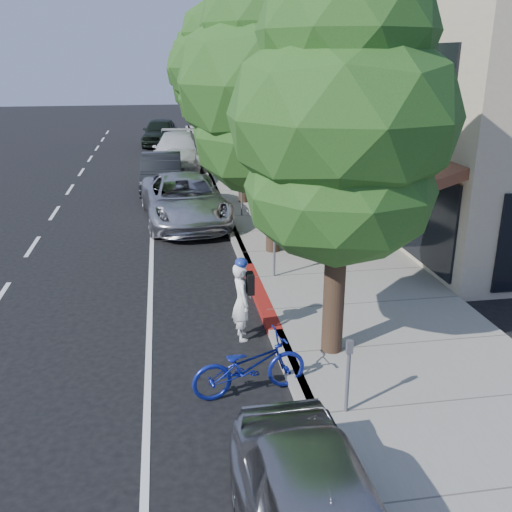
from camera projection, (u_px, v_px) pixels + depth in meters
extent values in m
plane|color=black|center=(267.00, 316.00, 12.79)|extent=(120.00, 120.00, 0.00)
cube|color=gray|center=(290.00, 215.00, 20.56)|extent=(4.60, 56.00, 0.15)
cube|color=#9E998E|center=(227.00, 218.00, 20.21)|extent=(0.30, 56.00, 0.15)
cube|color=maroon|center=(260.00, 295.00, 13.70)|extent=(0.32, 4.00, 0.15)
cube|color=#B9A48E|center=(386.00, 97.00, 29.85)|extent=(10.00, 36.00, 7.00)
cylinder|color=black|center=(334.00, 295.00, 10.64)|extent=(0.40, 0.40, 2.58)
ellipsoid|color=#174F19|center=(339.00, 189.00, 9.97)|extent=(3.39, 3.39, 2.72)
ellipsoid|color=#174F19|center=(343.00, 115.00, 9.55)|extent=(3.99, 3.99, 3.19)
ellipsoid|color=#174F19|center=(347.00, 30.00, 9.11)|extent=(2.99, 2.99, 2.40)
cylinder|color=black|center=(273.00, 210.00, 16.20)|extent=(0.40, 0.40, 2.74)
ellipsoid|color=#174F19|center=(274.00, 133.00, 15.48)|extent=(4.53, 4.53, 3.62)
ellipsoid|color=#174F19|center=(274.00, 82.00, 15.04)|extent=(5.32, 5.32, 4.26)
ellipsoid|color=#174F19|center=(275.00, 24.00, 14.57)|extent=(3.99, 3.99, 3.19)
cylinder|color=black|center=(243.00, 170.00, 21.78)|extent=(0.40, 0.40, 2.77)
ellipsoid|color=#174F19|center=(243.00, 112.00, 21.06)|extent=(3.19, 3.19, 2.55)
ellipsoid|color=#174F19|center=(243.00, 74.00, 20.61)|extent=(3.75, 3.75, 3.00)
ellipsoid|color=#174F19|center=(242.00, 31.00, 20.14)|extent=(2.81, 2.81, 2.25)
cylinder|color=black|center=(226.00, 146.00, 27.35)|extent=(0.40, 0.40, 2.84)
ellipsoid|color=#174F19|center=(225.00, 98.00, 26.61)|extent=(4.53, 4.53, 3.62)
ellipsoid|color=#174F19|center=(224.00, 67.00, 26.16)|extent=(5.33, 5.33, 4.26)
ellipsoid|color=#174F19|center=(224.00, 33.00, 25.67)|extent=(3.99, 3.99, 3.20)
cylinder|color=black|center=(214.00, 132.00, 32.96)|extent=(0.40, 0.40, 2.74)
ellipsoid|color=#174F19|center=(213.00, 93.00, 32.24)|extent=(4.03, 4.03, 3.22)
ellipsoid|color=#174F19|center=(213.00, 68.00, 31.80)|extent=(4.74, 4.74, 3.79)
ellipsoid|color=#174F19|center=(212.00, 41.00, 31.33)|extent=(3.55, 3.55, 2.84)
cylinder|color=black|center=(206.00, 121.00, 38.55)|extent=(0.40, 0.40, 2.67)
ellipsoid|color=#174F19|center=(205.00, 89.00, 37.86)|extent=(4.41, 4.41, 3.53)
ellipsoid|color=#174F19|center=(204.00, 69.00, 37.43)|extent=(5.19, 5.19, 4.16)
ellipsoid|color=#174F19|center=(204.00, 46.00, 36.97)|extent=(3.90, 3.90, 3.12)
imported|color=white|center=(242.00, 302.00, 11.51)|extent=(0.43, 0.62, 1.63)
imported|color=navy|center=(250.00, 366.00, 9.69)|extent=(2.11, 1.04, 1.06)
imported|color=silver|center=(184.00, 199.00, 19.75)|extent=(3.16, 6.02, 1.61)
imported|color=black|center=(162.00, 173.00, 24.42)|extent=(1.81, 4.82, 1.57)
imported|color=white|center=(178.00, 151.00, 29.41)|extent=(2.99, 6.23, 1.75)
imported|color=black|center=(160.00, 132.00, 37.01)|extent=(2.57, 5.21, 1.71)
imported|color=black|center=(351.00, 207.00, 18.15)|extent=(0.87, 0.72, 1.63)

